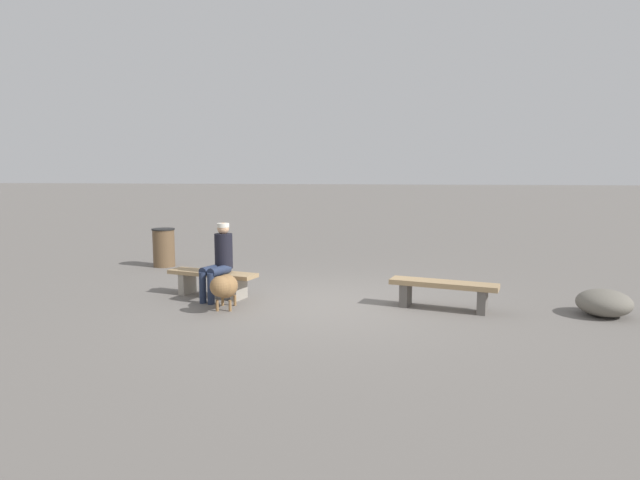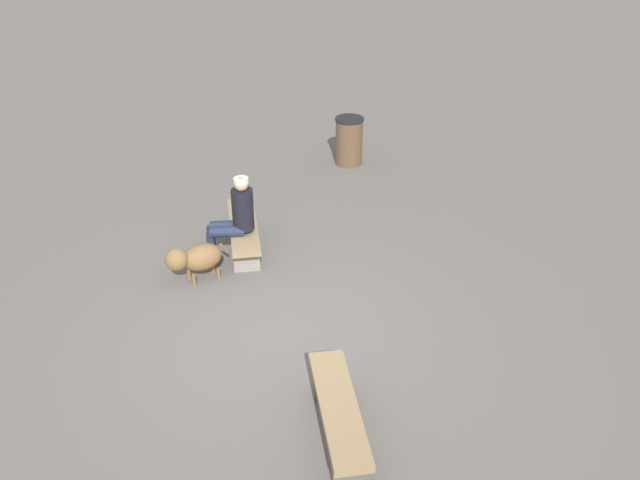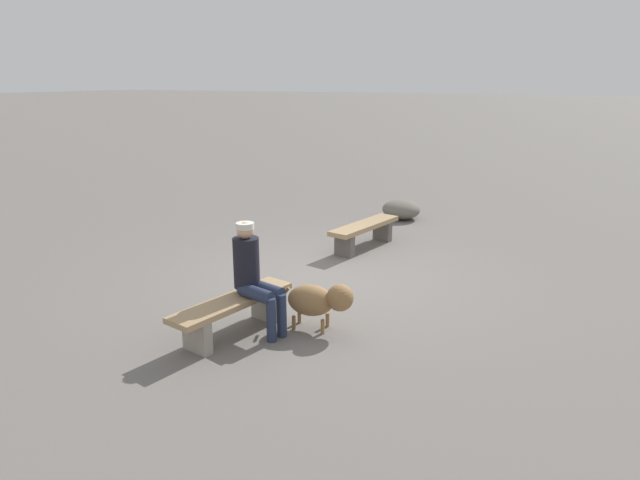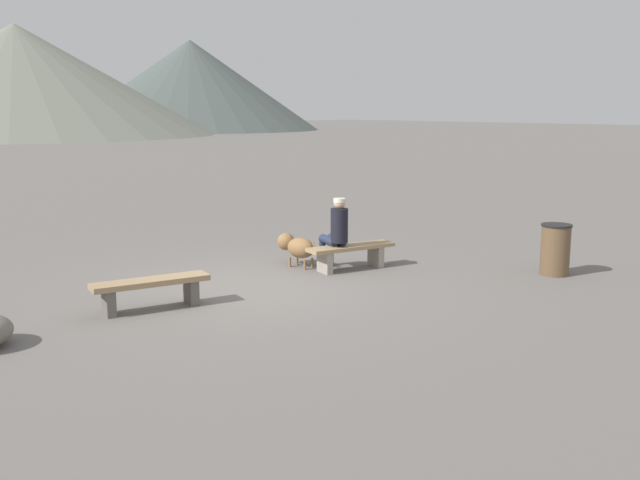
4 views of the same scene
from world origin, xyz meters
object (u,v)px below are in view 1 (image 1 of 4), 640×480
(boulder, at_px, (604,303))
(trash_bin, at_px, (164,247))
(dog, at_px, (224,286))
(seated_person, at_px, (220,258))
(bench_left, at_px, (443,289))
(bench_right, at_px, (212,279))

(boulder, bearing_deg, trash_bin, -16.95)
(dog, bearing_deg, boulder, 89.61)
(seated_person, relative_size, trash_bin, 1.48)
(seated_person, distance_m, boulder, 5.88)
(trash_bin, bearing_deg, boulder, 163.05)
(dog, distance_m, trash_bin, 4.36)
(bench_left, distance_m, dog, 3.32)
(seated_person, relative_size, dog, 1.46)
(trash_bin, xyz_separation_m, boulder, (-8.30, 2.53, -0.23))
(seated_person, relative_size, boulder, 1.60)
(bench_left, xyz_separation_m, trash_bin, (6.02, -2.62, 0.12))
(trash_bin, distance_m, boulder, 8.68)
(bench_right, bearing_deg, seated_person, 154.27)
(bench_left, relative_size, boulder, 2.11)
(bench_left, height_order, bench_right, bench_left)
(bench_left, height_order, trash_bin, trash_bin)
(bench_left, bearing_deg, seated_person, 13.10)
(seated_person, height_order, dog, seated_person)
(dog, height_order, boulder, dog)
(trash_bin, height_order, boulder, trash_bin)
(bench_right, relative_size, dog, 1.89)
(bench_left, distance_m, seated_person, 3.59)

